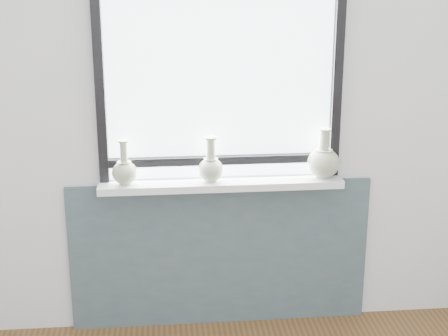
{
  "coord_description": "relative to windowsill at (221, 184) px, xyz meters",
  "views": [
    {
      "loc": [
        -0.32,
        -1.79,
        2.08
      ],
      "look_at": [
        0.0,
        1.55,
        1.02
      ],
      "focal_mm": 55.0,
      "sensor_mm": 36.0,
      "label": 1
    }
  ],
  "objects": [
    {
      "name": "apron_panel",
      "position": [
        0.0,
        0.07,
        -0.45
      ],
      "size": [
        1.7,
        0.03,
        0.86
      ],
      "primitive_type": "cube",
      "color": "#45575F",
      "rests_on": "ground"
    },
    {
      "name": "windowsill",
      "position": [
        0.0,
        0.0,
        0.0
      ],
      "size": [
        1.32,
        0.18,
        0.04
      ],
      "primitive_type": "cube",
      "color": "white",
      "rests_on": "apron_panel"
    },
    {
      "name": "back_wall",
      "position": [
        0.0,
        0.1,
        0.42
      ],
      "size": [
        3.6,
        0.02,
        2.6
      ],
      "primitive_type": "cube",
      "color": "silver",
      "rests_on": "ground"
    },
    {
      "name": "window",
      "position": [
        0.0,
        0.06,
        0.56
      ],
      "size": [
        1.3,
        0.06,
        1.05
      ],
      "color": "black",
      "rests_on": "windowsill"
    },
    {
      "name": "vase_c",
      "position": [
        0.56,
        0.0,
        0.11
      ],
      "size": [
        0.18,
        0.18,
        0.27
      ],
      "rotation": [
        0.0,
        0.0,
        0.38
      ],
      "color": "#AAB896",
      "rests_on": "windowsill"
    },
    {
      "name": "vase_b",
      "position": [
        -0.06,
        -0.01,
        0.1
      ],
      "size": [
        0.14,
        0.14,
        0.25
      ],
      "rotation": [
        0.0,
        0.0,
        -0.31
      ],
      "color": "#AAB896",
      "rests_on": "windowsill"
    },
    {
      "name": "vase_a",
      "position": [
        -0.51,
        -0.01,
        0.09
      ],
      "size": [
        0.14,
        0.14,
        0.24
      ],
      "rotation": [
        0.0,
        0.0,
        -0.08
      ],
      "color": "#AAB896",
      "rests_on": "windowsill"
    }
  ]
}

